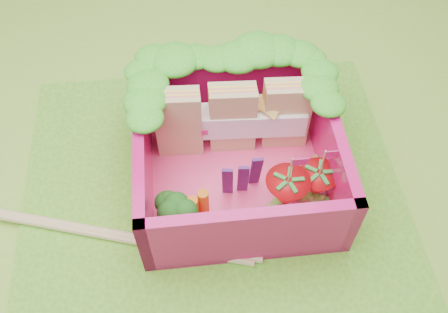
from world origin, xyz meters
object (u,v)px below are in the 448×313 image
Objects in this scene: bento_box at (237,153)px; strawberry_left at (286,193)px; broccoli at (177,208)px; strawberry_right at (317,184)px; sandwich_stack at (233,118)px; chopsticks at (80,229)px.

strawberry_left is (0.29, -0.29, -0.08)m from bento_box.
broccoli is 0.93m from strawberry_right.
strawberry_left is at bearing -63.37° from sandwich_stack.
strawberry_left is at bearing -165.70° from strawberry_right.
sandwich_stack is at bearing 88.61° from bento_box.
chopsticks is (-1.07, -0.58, -0.30)m from sandwich_stack.
sandwich_stack is 0.63m from strawberry_left.
chopsticks is at bearing -178.98° from strawberry_left.
strawberry_right is at bearing 14.30° from strawberry_left.
bento_box is at bearing 154.43° from strawberry_right.
broccoli is (-0.42, -0.35, -0.04)m from bento_box.
sandwich_stack reaches higher than bento_box.
strawberry_left is 0.22m from strawberry_right.
strawberry_right is (0.92, 0.11, -0.04)m from broccoli.
broccoli is at bearing -175.59° from strawberry_left.
strawberry_right is (0.50, -0.24, -0.09)m from bento_box.
bento_box is 1.14m from chopsticks.
sandwich_stack is at bearing 134.55° from strawberry_right.
strawberry_left is (0.28, -0.56, -0.13)m from sandwich_stack.
bento_box is 0.56× the size of chopsticks.
bento_box is 1.22× the size of sandwich_stack.
chopsticks is (-1.35, -0.02, -0.17)m from strawberry_left.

